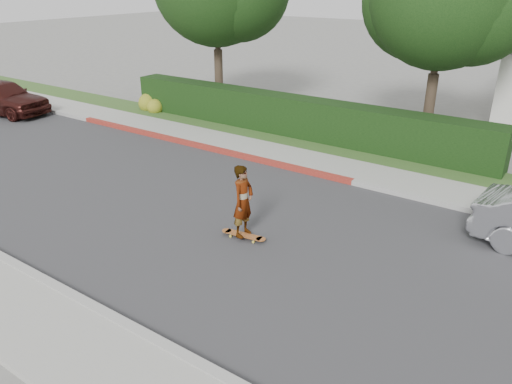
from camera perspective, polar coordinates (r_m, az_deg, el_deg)
ground at (r=11.97m, az=-1.72°, el=-4.25°), size 120.00×120.00×0.00m
road at (r=11.97m, az=-1.72°, el=-4.23°), size 60.00×8.00×0.01m
curb_near at (r=9.48m, az=-17.09°, el=-13.13°), size 60.00×0.20×0.15m
sidewalk_near at (r=9.11m, az=-21.61°, el=-15.67°), size 60.00×1.60×0.12m
curb_far at (r=15.12m, az=7.59°, el=1.95°), size 60.00×0.20×0.15m
curb_red_section at (r=17.82m, az=-6.79°, el=5.34°), size 12.00×0.21×0.15m
sidewalk_far at (r=15.89m, az=9.11°, el=2.87°), size 60.00×1.60×0.12m
planting_strip at (r=17.27m, az=11.50°, el=4.34°), size 60.00×1.60×0.10m
hedge at (r=18.88m, az=4.05°, el=8.61°), size 15.00×1.00×1.50m
flowering_shrub at (r=22.96m, az=-11.95°, el=9.77°), size 1.40×1.00×0.90m
skateboard at (r=11.50m, az=-1.44°, el=-4.95°), size 1.13×0.37×0.10m
skateboarder at (r=11.12m, az=-1.48°, el=-1.05°), size 0.44×0.64×1.68m
car_maroon at (r=24.64m, az=-27.00°, el=9.66°), size 4.62×2.42×1.50m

